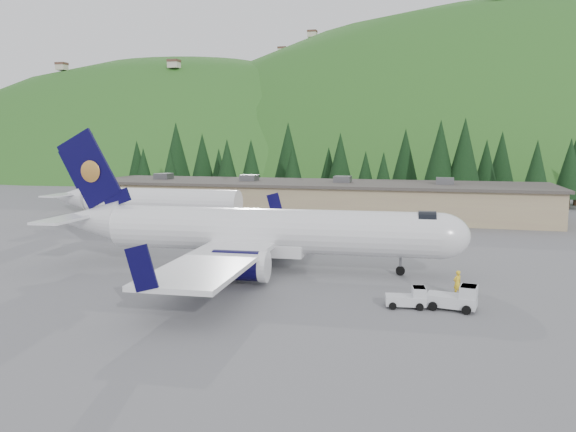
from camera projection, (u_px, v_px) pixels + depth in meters
The scene contains 9 objects.
ground at pixel (270, 269), 49.58m from camera, with size 600.00×600.00×0.00m, color slate.
airliner at pixel (258, 232), 49.38m from camera, with size 37.51×35.18×12.45m.
second_airliner at pixel (143, 200), 76.64m from camera, with size 27.50×11.00×10.05m.
baggage_tug_a at pixel (409, 298), 38.05m from camera, with size 2.83×1.93×1.42m.
baggage_tug_b at pixel (456, 299), 37.47m from camera, with size 3.43×2.36×1.72m.
terminal_building at pixel (310, 198), 86.92m from camera, with size 71.00×17.00×6.10m.
ramp_worker at pixel (457, 283), 40.86m from camera, with size 0.69×0.45×1.89m, color yellow.
tree_line at pixel (352, 162), 108.10m from camera, with size 112.86×18.49×14.26m.
hills at pixel (525, 359), 245.12m from camera, with size 614.00×330.00×300.00m.
Camera 1 is at (14.13, -46.48, 11.09)m, focal length 35.00 mm.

